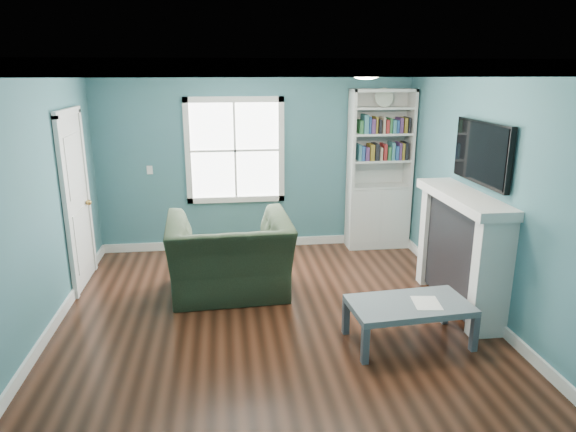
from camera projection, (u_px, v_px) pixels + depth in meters
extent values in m
plane|color=black|center=(274.00, 325.00, 5.33)|extent=(5.00, 5.00, 0.00)
plane|color=#3C7275|center=(256.00, 160.00, 7.36)|extent=(4.50, 0.00, 4.50)
plane|color=#3C7275|center=(322.00, 327.00, 2.59)|extent=(4.50, 0.00, 4.50)
plane|color=#3C7275|center=(30.00, 212.00, 4.70)|extent=(0.00, 5.00, 5.00)
plane|color=#3C7275|center=(492.00, 197.00, 5.25)|extent=(0.00, 5.00, 5.00)
plane|color=white|center=(272.00, 64.00, 4.62)|extent=(5.00, 5.00, 0.00)
cube|color=white|center=(258.00, 243.00, 7.69)|extent=(4.50, 0.03, 0.12)
cube|color=white|center=(49.00, 333.00, 5.04)|extent=(0.03, 5.00, 0.12)
cube|color=white|center=(478.00, 307.00, 5.59)|extent=(0.03, 5.00, 0.12)
cube|color=white|center=(255.00, 69.00, 7.00)|extent=(4.50, 0.04, 0.08)
cube|color=white|center=(327.00, 68.00, 2.26)|extent=(4.50, 0.04, 0.08)
cube|color=white|center=(12.00, 69.00, 4.36)|extent=(0.04, 5.00, 0.08)
cube|color=white|center=(504.00, 69.00, 4.90)|extent=(0.04, 5.00, 0.08)
cube|color=white|center=(235.00, 151.00, 7.28)|extent=(1.24, 0.01, 1.34)
cube|color=white|center=(188.00, 152.00, 7.18)|extent=(0.08, 0.06, 1.50)
cube|color=white|center=(281.00, 150.00, 7.34)|extent=(0.08, 0.06, 1.50)
cube|color=white|center=(236.00, 199.00, 7.46)|extent=(1.40, 0.06, 0.08)
cube|color=white|center=(234.00, 99.00, 7.07)|extent=(1.40, 0.06, 0.08)
cube|color=white|center=(235.00, 151.00, 7.26)|extent=(1.24, 0.03, 0.03)
cube|color=white|center=(235.00, 151.00, 7.26)|extent=(0.03, 0.03, 1.34)
cube|color=silver|center=(377.00, 217.00, 7.61)|extent=(0.90, 0.35, 0.90)
cube|color=silver|center=(352.00, 140.00, 7.24)|extent=(0.04, 0.35, 1.40)
cube|color=silver|center=(410.00, 139.00, 7.35)|extent=(0.04, 0.35, 1.40)
cube|color=silver|center=(378.00, 138.00, 7.45)|extent=(0.90, 0.02, 1.40)
cube|color=silver|center=(383.00, 90.00, 7.11)|extent=(0.90, 0.35, 0.04)
cube|color=silver|center=(379.00, 186.00, 7.48)|extent=(0.84, 0.33, 0.03)
cube|color=silver|center=(380.00, 160.00, 7.38)|extent=(0.84, 0.33, 0.03)
cube|color=silver|center=(381.00, 134.00, 7.27)|extent=(0.84, 0.33, 0.03)
cube|color=silver|center=(383.00, 108.00, 7.18)|extent=(0.84, 0.33, 0.03)
cube|color=teal|center=(381.00, 152.00, 7.33)|extent=(0.70, 0.25, 0.22)
cube|color=#264C8C|center=(382.00, 125.00, 7.22)|extent=(0.70, 0.25, 0.22)
cylinder|color=beige|center=(384.00, 97.00, 7.09)|extent=(0.26, 0.06, 0.26)
cube|color=black|center=(462.00, 255.00, 5.61)|extent=(0.30, 1.20, 1.10)
cube|color=black|center=(459.00, 272.00, 5.66)|extent=(0.22, 0.65, 0.70)
cube|color=silver|center=(491.00, 279.00, 4.97)|extent=(0.36, 0.16, 1.20)
cube|color=silver|center=(436.00, 236.00, 6.25)|extent=(0.36, 0.16, 1.20)
cube|color=silver|center=(464.00, 198.00, 5.43)|extent=(0.44, 1.58, 0.10)
cube|color=black|center=(482.00, 153.00, 5.32)|extent=(0.06, 1.10, 0.65)
cube|color=silver|center=(77.00, 203.00, 6.12)|extent=(0.04, 0.80, 2.05)
cube|color=white|center=(67.00, 213.00, 5.69)|extent=(0.05, 0.08, 2.13)
cube|color=white|center=(87.00, 194.00, 6.55)|extent=(0.05, 0.08, 2.13)
cube|color=white|center=(67.00, 112.00, 5.83)|extent=(0.05, 0.98, 0.08)
sphere|color=#BF8C3F|center=(89.00, 203.00, 6.43)|extent=(0.07, 0.07, 0.07)
ellipsoid|color=white|center=(366.00, 71.00, 4.84)|extent=(0.34, 0.34, 0.15)
cylinder|color=white|center=(366.00, 66.00, 4.83)|extent=(0.38, 0.38, 0.03)
cube|color=white|center=(150.00, 170.00, 7.19)|extent=(0.08, 0.01, 0.12)
imported|color=black|center=(229.00, 244.00, 5.95)|extent=(1.44, 0.97, 1.22)
cube|color=#484D56|center=(365.00, 346.00, 4.59)|extent=(0.07, 0.07, 0.35)
cube|color=#484D56|center=(474.00, 334.00, 4.80)|extent=(0.07, 0.07, 0.35)
cube|color=#484D56|center=(346.00, 317.00, 5.11)|extent=(0.07, 0.07, 0.35)
cube|color=#484D56|center=(445.00, 308.00, 5.32)|extent=(0.07, 0.07, 0.35)
cube|color=slate|center=(409.00, 306.00, 4.90)|extent=(1.18, 0.71, 0.06)
cube|color=white|center=(427.00, 303.00, 4.88)|extent=(0.28, 0.34, 0.00)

